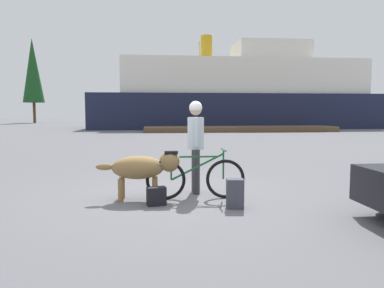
{
  "coord_description": "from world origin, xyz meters",
  "views": [
    {
      "loc": [
        -0.46,
        -6.87,
        1.61
      ],
      "look_at": [
        0.27,
        0.4,
        0.95
      ],
      "focal_mm": 34.27,
      "sensor_mm": 36.0,
      "label": 1
    }
  ],
  "objects_px": {
    "handbag_pannier": "(156,196)",
    "bicycle": "(195,178)",
    "dog": "(143,168)",
    "ferry_boat": "(242,96)",
    "backpack": "(235,194)",
    "person_cyclist": "(196,137)",
    "sailboat_moored": "(199,122)"
  },
  "relations": [
    {
      "from": "handbag_pannier",
      "to": "bicycle",
      "type": "bearing_deg",
      "value": 28.61
    },
    {
      "from": "dog",
      "to": "ferry_boat",
      "type": "relative_size",
      "value": 0.05
    },
    {
      "from": "bicycle",
      "to": "ferry_boat",
      "type": "height_order",
      "value": "ferry_boat"
    },
    {
      "from": "backpack",
      "to": "handbag_pannier",
      "type": "relative_size",
      "value": 1.53
    },
    {
      "from": "handbag_pannier",
      "to": "ferry_boat",
      "type": "distance_m",
      "value": 30.42
    },
    {
      "from": "person_cyclist",
      "to": "dog",
      "type": "distance_m",
      "value": 1.21
    },
    {
      "from": "bicycle",
      "to": "person_cyclist",
      "type": "relative_size",
      "value": 1.01
    },
    {
      "from": "bicycle",
      "to": "backpack",
      "type": "relative_size",
      "value": 3.74
    },
    {
      "from": "backpack",
      "to": "dog",
      "type": "bearing_deg",
      "value": 153.78
    },
    {
      "from": "person_cyclist",
      "to": "dog",
      "type": "height_order",
      "value": "person_cyclist"
    },
    {
      "from": "backpack",
      "to": "ferry_boat",
      "type": "relative_size",
      "value": 0.02
    },
    {
      "from": "dog",
      "to": "sailboat_moored",
      "type": "height_order",
      "value": "sailboat_moored"
    },
    {
      "from": "bicycle",
      "to": "sailboat_moored",
      "type": "height_order",
      "value": "sailboat_moored"
    },
    {
      "from": "bicycle",
      "to": "person_cyclist",
      "type": "height_order",
      "value": "person_cyclist"
    },
    {
      "from": "ferry_boat",
      "to": "dog",
      "type": "bearing_deg",
      "value": -106.81
    },
    {
      "from": "dog",
      "to": "bicycle",
      "type": "bearing_deg",
      "value": -3.81
    },
    {
      "from": "ferry_boat",
      "to": "bicycle",
      "type": "bearing_deg",
      "value": -105.05
    },
    {
      "from": "dog",
      "to": "sailboat_moored",
      "type": "xyz_separation_m",
      "value": [
        4.56,
        29.35,
        -0.09
      ]
    },
    {
      "from": "person_cyclist",
      "to": "backpack",
      "type": "relative_size",
      "value": 3.7
    },
    {
      "from": "dog",
      "to": "sailboat_moored",
      "type": "distance_m",
      "value": 29.7
    },
    {
      "from": "handbag_pannier",
      "to": "sailboat_moored",
      "type": "relative_size",
      "value": 0.04
    },
    {
      "from": "sailboat_moored",
      "to": "handbag_pannier",
      "type": "bearing_deg",
      "value": -98.27
    },
    {
      "from": "dog",
      "to": "backpack",
      "type": "relative_size",
      "value": 3.09
    },
    {
      "from": "bicycle",
      "to": "sailboat_moored",
      "type": "distance_m",
      "value": 29.63
    },
    {
      "from": "ferry_boat",
      "to": "handbag_pannier",
      "type": "bearing_deg",
      "value": -106.15
    },
    {
      "from": "person_cyclist",
      "to": "backpack",
      "type": "distance_m",
      "value": 1.57
    },
    {
      "from": "sailboat_moored",
      "to": "person_cyclist",
      "type": "bearing_deg",
      "value": -97.01
    },
    {
      "from": "bicycle",
      "to": "backpack",
      "type": "height_order",
      "value": "bicycle"
    },
    {
      "from": "person_cyclist",
      "to": "dog",
      "type": "bearing_deg",
      "value": -156.05
    },
    {
      "from": "handbag_pannier",
      "to": "sailboat_moored",
      "type": "distance_m",
      "value": 30.11
    },
    {
      "from": "bicycle",
      "to": "ferry_boat",
      "type": "relative_size",
      "value": 0.06
    },
    {
      "from": "sailboat_moored",
      "to": "dog",
      "type": "bearing_deg",
      "value": -98.83
    }
  ]
}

